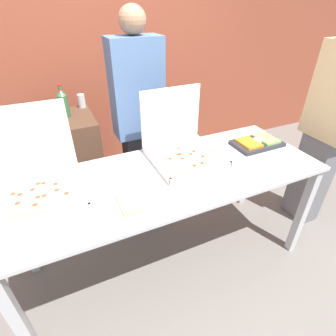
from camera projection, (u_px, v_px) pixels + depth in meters
ground_plane at (168, 258)px, 2.22m from camera, size 16.00×16.00×0.00m
brick_wall_behind at (101, 49)px, 2.76m from camera, size 10.00×0.06×2.80m
buffet_table at (168, 187)px, 1.81m from camera, size 2.14×0.80×0.86m
pizza_box_near_right at (182, 147)px, 1.90m from camera, size 0.48×0.49×0.47m
pizza_box_far_left at (38, 180)px, 1.55m from camera, size 0.49×0.51×0.49m
paper_plate_front_right at (131, 205)px, 1.48m from camera, size 0.20×0.20×0.03m
veggie_tray at (257, 143)px, 2.09m from camera, size 0.39×0.23×0.05m
sideboard_podium at (69, 168)px, 2.50m from camera, size 0.59×0.55×0.98m
soda_bottle at (63, 103)px, 2.21m from camera, size 0.08×0.08×0.28m
soda_can_silver at (82, 101)px, 2.45m from camera, size 0.07×0.07×0.12m
person_guest_plaid at (139, 124)px, 2.21m from camera, size 0.40×0.22×1.83m
person_guest_cap at (329, 128)px, 2.17m from camera, size 0.22×0.40×1.82m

